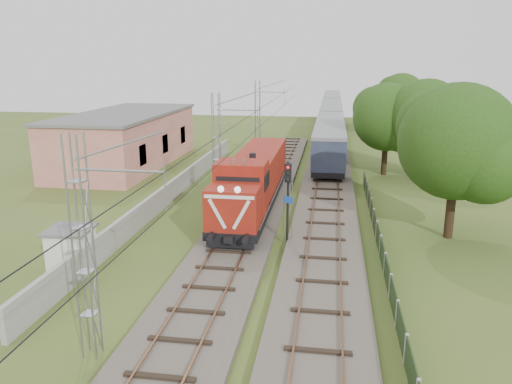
% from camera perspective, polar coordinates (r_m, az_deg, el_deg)
% --- Properties ---
extents(ground, '(140.00, 140.00, 0.00)m').
position_cam_1_polar(ground, '(25.50, -3.85, -8.82)').
color(ground, '#3B541F').
rests_on(ground, ground).
extents(track_main, '(4.20, 70.00, 0.45)m').
position_cam_1_polar(track_main, '(31.85, -1.15, -3.51)').
color(track_main, '#6B6054').
rests_on(track_main, ground).
extents(track_side, '(4.20, 80.00, 0.45)m').
position_cam_1_polar(track_side, '(43.93, 8.20, 1.53)').
color(track_side, '#6B6054').
rests_on(track_side, ground).
extents(catenary, '(3.31, 70.00, 8.00)m').
position_cam_1_polar(catenary, '(36.24, -4.44, 5.03)').
color(catenary, gray).
rests_on(catenary, ground).
extents(boundary_wall, '(0.25, 40.00, 1.50)m').
position_cam_1_polar(boundary_wall, '(37.89, -9.58, 0.19)').
color(boundary_wall, '#9E9E99').
rests_on(boundary_wall, ground).
extents(station_building, '(8.40, 20.40, 5.22)m').
position_cam_1_polar(station_building, '(51.50, -14.58, 5.95)').
color(station_building, tan).
rests_on(station_building, ground).
extents(fence, '(0.12, 32.00, 1.20)m').
position_cam_1_polar(fence, '(27.66, 14.03, -5.97)').
color(fence, black).
rests_on(fence, ground).
extents(locomotive, '(2.98, 17.04, 4.33)m').
position_cam_1_polar(locomotive, '(34.30, -0.26, 1.41)').
color(locomotive, black).
rests_on(locomotive, ground).
extents(coach_rake, '(2.95, 65.85, 3.41)m').
position_cam_1_polar(coach_rake, '(74.11, 8.58, 8.74)').
color(coach_rake, black).
rests_on(coach_rake, ground).
extents(signal_post, '(0.53, 0.41, 4.81)m').
position_cam_1_polar(signal_post, '(27.62, 3.67, 0.33)').
color(signal_post, black).
rests_on(signal_post, ground).
extents(relay_hut, '(2.27, 2.27, 2.22)m').
position_cam_1_polar(relay_hut, '(26.58, -20.34, -6.14)').
color(relay_hut, silver).
rests_on(relay_hut, ground).
extents(tree_a, '(7.00, 6.67, 9.08)m').
position_cam_1_polar(tree_a, '(30.57, 22.19, 5.19)').
color(tree_a, '#342115').
rests_on(tree_a, ground).
extents(tree_b, '(6.73, 6.41, 8.72)m').
position_cam_1_polar(tree_b, '(45.28, 18.96, 8.04)').
color(tree_b, '#342115').
rests_on(tree_b, ground).
extents(tree_c, '(6.41, 6.10, 8.30)m').
position_cam_1_polar(tree_c, '(46.60, 14.86, 8.19)').
color(tree_c, '#342115').
rests_on(tree_c, ground).
extents(tree_d, '(6.58, 6.26, 8.52)m').
position_cam_1_polar(tree_d, '(70.32, 16.31, 10.32)').
color(tree_d, '#342115').
rests_on(tree_d, ground).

